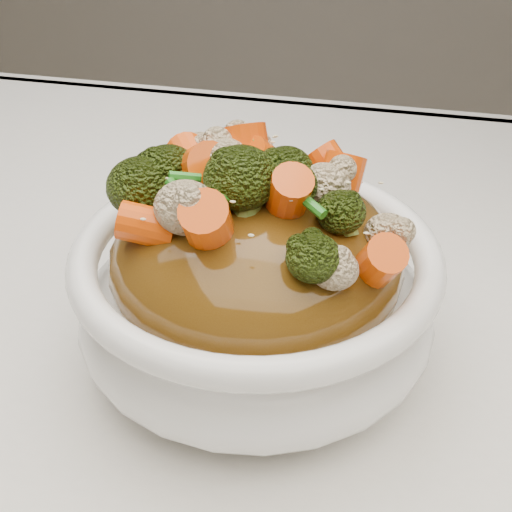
# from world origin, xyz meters

# --- Properties ---
(tablecloth) EXTENTS (1.20, 0.80, 0.04)m
(tablecloth) POSITION_xyz_m (0.00, 0.00, 0.73)
(tablecloth) COLOR white
(tablecloth) RESTS_ON dining_table
(bowl) EXTENTS (0.22, 0.22, 0.08)m
(bowl) POSITION_xyz_m (0.00, 0.00, 0.79)
(bowl) COLOR white
(bowl) RESTS_ON tablecloth
(sauce_base) EXTENTS (0.18, 0.18, 0.09)m
(sauce_base) POSITION_xyz_m (0.00, 0.00, 0.82)
(sauce_base) COLOR #56360E
(sauce_base) RESTS_ON bowl
(carrots) EXTENTS (0.18, 0.18, 0.05)m
(carrots) POSITION_xyz_m (0.00, 0.00, 0.88)
(carrots) COLOR #EB4D07
(carrots) RESTS_ON sauce_base
(broccoli) EXTENTS (0.18, 0.18, 0.04)m
(broccoli) POSITION_xyz_m (0.00, 0.00, 0.88)
(broccoli) COLOR black
(broccoli) RESTS_ON sauce_base
(cauliflower) EXTENTS (0.18, 0.18, 0.03)m
(cauliflower) POSITION_xyz_m (0.00, 0.00, 0.87)
(cauliflower) COLOR beige
(cauliflower) RESTS_ON sauce_base
(scallions) EXTENTS (0.13, 0.13, 0.02)m
(scallions) POSITION_xyz_m (0.00, 0.00, 0.88)
(scallions) COLOR #20721A
(scallions) RESTS_ON sauce_base
(sesame_seeds) EXTENTS (0.16, 0.16, 0.01)m
(sesame_seeds) POSITION_xyz_m (0.00, 0.00, 0.88)
(sesame_seeds) COLOR beige
(sesame_seeds) RESTS_ON sauce_base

